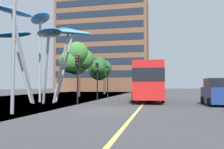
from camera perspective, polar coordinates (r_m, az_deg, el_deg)
ground at (r=13.95m, az=-4.88°, el=-9.01°), size 120.00×240.00×0.10m
red_bus at (r=21.96m, az=8.88°, el=-1.42°), size 3.11×9.98×3.65m
leaf_sculpture at (r=20.64m, az=-16.58°, el=10.52°), size 8.51×9.42×8.21m
traffic_light_kerb_near at (r=17.56m, az=-8.74°, el=1.34°), size 0.28×0.42×3.77m
traffic_light_kerb_far at (r=23.09m, az=-3.77°, el=0.37°), size 0.28×0.42×3.81m
traffic_light_island_mid at (r=27.75m, az=-1.14°, el=-0.10°), size 0.28×0.42×3.87m
car_parked_mid at (r=18.66m, az=25.24°, el=-4.14°), size 2.03×3.93×2.01m
street_lamp at (r=13.14m, az=-22.46°, el=13.34°), size 1.34×0.44×8.06m
tree_pavement_near at (r=31.82m, az=-8.95°, el=3.90°), size 4.41×4.76×7.50m
tree_pavement_far at (r=41.70m, az=-3.06°, el=1.48°), size 4.33×4.93×6.58m
backdrop_building at (r=62.76m, az=-2.32°, el=7.09°), size 24.50×10.21×24.67m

